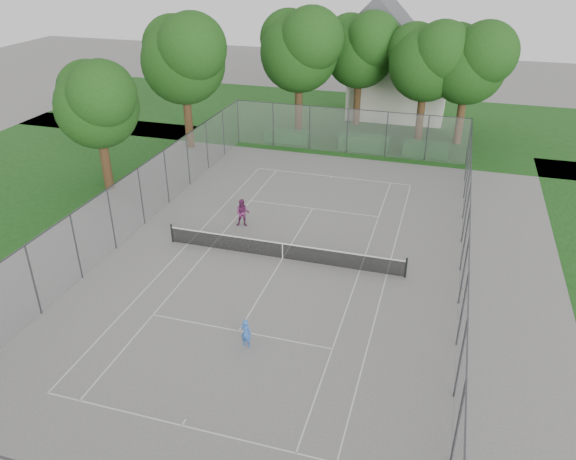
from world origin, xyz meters
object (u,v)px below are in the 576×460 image
(girl_player, at_px, (246,333))
(woman_player, at_px, (243,213))
(house, at_px, (400,68))
(tennis_net, at_px, (283,250))

(girl_player, relative_size, woman_player, 0.80)
(house, bearing_deg, girl_player, -92.87)
(house, relative_size, girl_player, 8.08)
(girl_player, height_order, woman_player, woman_player)
(tennis_net, xyz_separation_m, house, (2.45, 28.79, 3.81))
(house, height_order, woman_player, house)
(house, bearing_deg, woman_player, -102.62)
(tennis_net, bearing_deg, woman_player, 138.41)
(tennis_net, height_order, girl_player, girl_player)
(woman_player, bearing_deg, tennis_net, -53.67)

